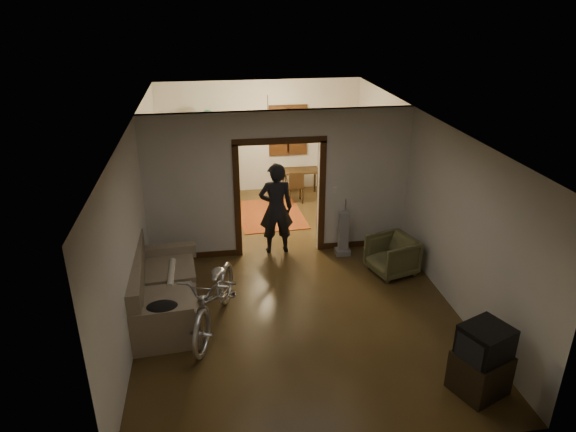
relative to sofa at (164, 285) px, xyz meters
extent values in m
cube|color=#352510|center=(2.10, 1.09, -0.50)|extent=(5.00, 8.50, 0.01)
cube|color=white|center=(2.10, 1.09, 2.30)|extent=(5.00, 8.50, 0.01)
cube|color=beige|center=(2.10, 5.34, 0.90)|extent=(5.00, 0.02, 2.80)
cube|color=beige|center=(-0.40, 1.09, 0.90)|extent=(0.02, 8.50, 2.80)
cube|color=beige|center=(4.60, 1.09, 0.90)|extent=(0.02, 8.50, 2.80)
cube|color=beige|center=(2.10, 1.84, 0.90)|extent=(5.00, 0.14, 2.80)
cube|color=#351C0C|center=(2.10, 1.84, 0.60)|extent=(1.74, 0.20, 2.32)
cube|color=black|center=(2.80, 5.30, 1.05)|extent=(0.98, 0.06, 1.28)
sphere|color=#FFE0A5|center=(2.10, 3.59, 1.85)|extent=(0.24, 0.24, 0.24)
cube|color=silver|center=(3.15, 1.76, 0.75)|extent=(0.08, 0.01, 0.12)
cube|color=#6C6048|center=(0.00, 0.00, 0.00)|extent=(1.15, 2.24, 1.00)
cylinder|color=beige|center=(0.10, 0.30, 0.03)|extent=(0.11, 0.86, 0.11)
ellipsoid|color=black|center=(0.05, -0.91, 0.18)|extent=(0.45, 0.34, 0.13)
imported|color=silver|center=(0.79, -0.51, 0.04)|extent=(1.29, 2.19, 1.09)
imported|color=brown|center=(3.98, 0.66, -0.15)|extent=(0.95, 0.93, 0.70)
cube|color=black|center=(4.07, -2.43, -0.22)|extent=(0.78, 0.75, 0.56)
cube|color=black|center=(4.07, -2.43, 0.22)|extent=(0.71, 0.68, 0.48)
cube|color=gray|center=(3.29, 1.49, -0.04)|extent=(0.33, 0.30, 0.91)
imported|color=black|center=(2.03, 1.84, 0.41)|extent=(0.67, 0.45, 1.82)
cube|color=maroon|center=(2.12, 3.64, -0.49)|extent=(1.58, 2.00, 0.01)
cube|color=#223823|center=(0.83, 4.81, 0.46)|extent=(1.05, 0.73, 1.92)
sphere|color=#1E5972|center=(0.83, 4.81, 1.44)|extent=(0.31, 0.31, 0.31)
cube|color=black|center=(3.03, 4.75, -0.17)|extent=(0.92, 0.54, 0.67)
cube|color=black|center=(2.83, 4.35, -0.09)|extent=(0.43, 0.43, 0.81)
camera|label=1|loc=(0.86, -7.17, 4.22)|focal=32.00mm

